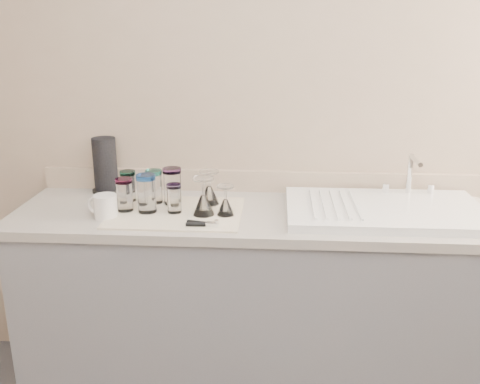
# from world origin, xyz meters

# --- Properties ---
(room_envelope) EXTENTS (3.54, 3.50, 2.52)m
(room_envelope) POSITION_xyz_m (0.00, 0.00, 1.56)
(room_envelope) COLOR #4D4D51
(room_envelope) RESTS_ON ground
(counter_unit) EXTENTS (2.06, 0.62, 0.90)m
(counter_unit) POSITION_xyz_m (0.00, 1.20, 0.45)
(counter_unit) COLOR slate
(counter_unit) RESTS_ON ground
(sink_unit) EXTENTS (0.82, 0.50, 0.22)m
(sink_unit) POSITION_xyz_m (0.55, 1.20, 0.92)
(sink_unit) COLOR white
(sink_unit) RESTS_ON counter_unit
(dish_towel) EXTENTS (0.55, 0.42, 0.01)m
(dish_towel) POSITION_xyz_m (-0.33, 1.15, 0.90)
(dish_towel) COLOR white
(dish_towel) RESTS_ON counter_unit
(tumbler_teal) EXTENTS (0.07, 0.07, 0.14)m
(tumbler_teal) POSITION_xyz_m (-0.57, 1.28, 0.98)
(tumbler_teal) COLOR white
(tumbler_teal) RESTS_ON dish_towel
(tumbler_cyan) EXTENTS (0.07, 0.07, 0.15)m
(tumbler_cyan) POSITION_xyz_m (-0.44, 1.26, 0.98)
(tumbler_cyan) COLOR white
(tumbler_cyan) RESTS_ON dish_towel
(tumbler_purple) EXTENTS (0.08, 0.08, 0.16)m
(tumbler_purple) POSITION_xyz_m (-0.36, 1.25, 0.99)
(tumbler_purple) COLOR white
(tumbler_purple) RESTS_ON dish_towel
(tumbler_magenta) EXTENTS (0.07, 0.07, 0.14)m
(tumbler_magenta) POSITION_xyz_m (-0.55, 1.15, 0.98)
(tumbler_magenta) COLOR white
(tumbler_magenta) RESTS_ON dish_towel
(tumbler_blue) EXTENTS (0.08, 0.08, 0.16)m
(tumbler_blue) POSITION_xyz_m (-0.45, 1.14, 0.99)
(tumbler_blue) COLOR white
(tumbler_blue) RESTS_ON dish_towel
(tumbler_lavender) EXTENTS (0.06, 0.06, 0.12)m
(tumbler_lavender) POSITION_xyz_m (-0.33, 1.14, 0.97)
(tumbler_lavender) COLOR white
(tumbler_lavender) RESTS_ON dish_towel
(goblet_back_left) EXTENTS (0.08, 0.08, 0.15)m
(goblet_back_left) POSITION_xyz_m (-0.20, 1.26, 0.96)
(goblet_back_left) COLOR white
(goblet_back_left) RESTS_ON dish_towel
(goblet_front_left) EXTENTS (0.09, 0.09, 0.16)m
(goblet_front_left) POSITION_xyz_m (-0.21, 1.12, 0.96)
(goblet_front_left) COLOR white
(goblet_front_left) RESTS_ON dish_towel
(goblet_front_right) EXTENTS (0.07, 0.07, 0.13)m
(goblet_front_right) POSITION_xyz_m (-0.12, 1.12, 0.95)
(goblet_front_right) COLOR white
(goblet_front_right) RESTS_ON dish_towel
(can_opener) EXTENTS (0.13, 0.05, 0.02)m
(can_opener) POSITION_xyz_m (-0.19, 0.99, 0.92)
(can_opener) COLOR silver
(can_opener) RESTS_ON dish_towel
(white_mug) EXTENTS (0.14, 0.12, 0.10)m
(white_mug) POSITION_xyz_m (-0.61, 1.08, 0.95)
(white_mug) COLOR silver
(white_mug) RESTS_ON counter_unit
(paper_towel_roll) EXTENTS (0.14, 0.14, 0.26)m
(paper_towel_roll) POSITION_xyz_m (-0.72, 1.43, 1.03)
(paper_towel_roll) COLOR black
(paper_towel_roll) RESTS_ON counter_unit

